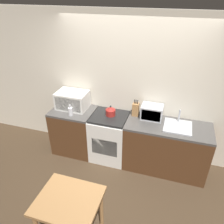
% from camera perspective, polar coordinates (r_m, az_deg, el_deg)
% --- Properties ---
extents(ground_plane, '(16.00, 16.00, 0.00)m').
position_cam_1_polar(ground_plane, '(3.88, 1.07, -17.91)').
color(ground_plane, '#3D2D1E').
extents(wall_back, '(10.00, 0.06, 2.60)m').
position_cam_1_polar(wall_back, '(3.86, 5.30, 5.83)').
color(wall_back, beige).
rests_on(wall_back, ground_plane).
extents(counter_left_run, '(0.78, 0.62, 0.90)m').
position_cam_1_polar(counter_left_run, '(4.31, -9.67, -4.68)').
color(counter_left_run, '#4C2D19').
rests_on(counter_left_run, ground_plane).
extents(counter_right_run, '(1.40, 0.62, 0.90)m').
position_cam_1_polar(counter_right_run, '(3.95, 13.81, -8.91)').
color(counter_right_run, '#4C2D19').
rests_on(counter_right_run, ground_plane).
extents(stove_range, '(0.64, 0.62, 0.90)m').
position_cam_1_polar(stove_range, '(4.08, -0.63, -6.50)').
color(stove_range, silver).
rests_on(stove_range, ground_plane).
extents(kettle, '(0.17, 0.17, 0.19)m').
position_cam_1_polar(kettle, '(3.81, -0.38, 0.24)').
color(kettle, maroon).
rests_on(kettle, stove_range).
extents(microwave, '(0.56, 0.40, 0.31)m').
position_cam_1_polar(microwave, '(4.08, -10.29, 3.08)').
color(microwave, silver).
rests_on(microwave, counter_left_run).
extents(bottle, '(0.08, 0.08, 0.20)m').
position_cam_1_polar(bottle, '(3.89, -10.81, 0.21)').
color(bottle, silver).
rests_on(bottle, counter_left_run).
extents(knife_block, '(0.11, 0.10, 0.31)m').
position_cam_1_polar(knife_block, '(3.81, 6.18, 0.68)').
color(knife_block, '#9E7042').
rests_on(knife_block, counter_right_run).
extents(toaster_oven, '(0.36, 0.27, 0.24)m').
position_cam_1_polar(toaster_oven, '(3.77, 10.38, -0.00)').
color(toaster_oven, '#ADAFB5').
rests_on(toaster_oven, counter_right_run).
extents(sink_basin, '(0.44, 0.42, 0.24)m').
position_cam_1_polar(sink_basin, '(3.69, 16.81, -3.54)').
color(sink_basin, '#ADAFB5').
rests_on(sink_basin, counter_right_run).
extents(dining_table, '(0.72, 0.63, 0.78)m').
position_cam_1_polar(dining_table, '(2.83, -11.11, -23.15)').
color(dining_table, '#9E7042').
rests_on(dining_table, ground_plane).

